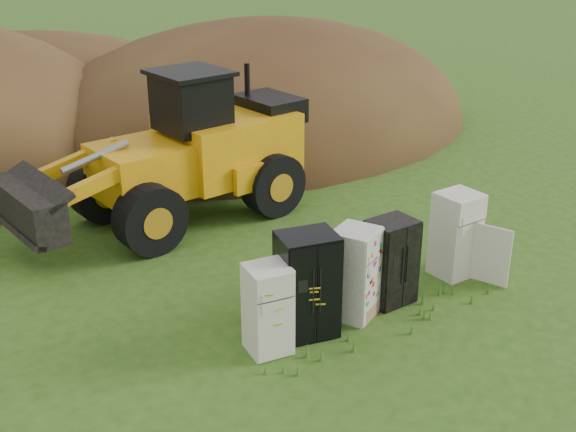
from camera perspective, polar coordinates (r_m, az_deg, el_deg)
name	(u,v)px	position (r m, az deg, el deg)	size (l,w,h in m)	color
ground	(371,307)	(14.17, 6.54, -7.13)	(120.00, 120.00, 0.00)	#2C5215
fridge_leftmost	(268,309)	(12.40, -1.61, -7.35)	(0.71, 0.69, 1.62)	silver
fridge_black_side	(307,285)	(12.82, 1.52, -5.45)	(1.01, 0.80, 1.94)	black
fridge_sticker	(354,273)	(13.46, 5.27, -4.52)	(0.79, 0.73, 1.76)	white
fridge_dark_mid	(391,261)	(14.04, 8.11, -3.58)	(0.87, 0.71, 1.71)	black
fridge_open_door	(456,234)	(15.32, 13.11, -1.42)	(0.82, 0.76, 1.81)	silver
wheel_loader	(160,153)	(17.30, -10.05, 4.93)	(7.55, 3.06, 3.65)	gold
dirt_mound_right	(259,130)	(25.53, -2.28, 6.81)	(16.37, 12.01, 7.63)	#3F2414
dirt_mound_back	(10,117)	(29.15, -21.10, 7.33)	(16.04, 10.69, 6.08)	#3F2414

